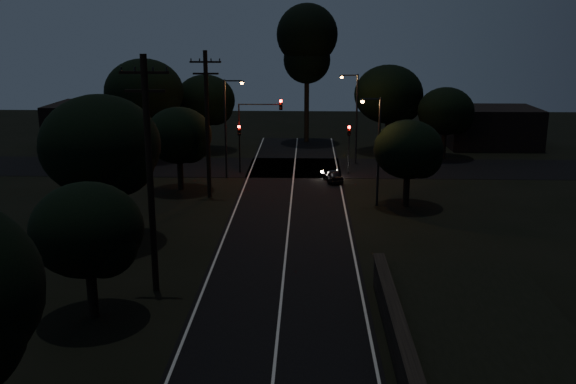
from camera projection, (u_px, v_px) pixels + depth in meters
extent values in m
cube|color=black|center=(287.00, 242.00, 37.10)|extent=(8.00, 70.00, 0.02)
cube|color=black|center=(294.00, 168.00, 56.43)|extent=(60.00, 8.00, 0.02)
cube|color=beige|center=(287.00, 242.00, 37.10)|extent=(0.12, 70.00, 0.01)
cube|color=beige|center=(222.00, 241.00, 37.21)|extent=(0.12, 70.00, 0.01)
cube|color=beige|center=(352.00, 243.00, 36.98)|extent=(0.12, 70.00, 0.01)
cylinder|color=black|center=(150.00, 177.00, 29.12)|extent=(0.30, 0.30, 11.00)
cube|color=black|center=(144.00, 73.00, 27.93)|extent=(2.20, 0.12, 0.12)
cube|color=black|center=(145.00, 91.00, 28.13)|extent=(1.80, 0.12, 0.12)
cylinder|color=black|center=(207.00, 126.00, 45.62)|extent=(0.30, 0.30, 10.50)
cube|color=black|center=(205.00, 62.00, 44.49)|extent=(2.20, 0.12, 0.12)
cube|color=black|center=(206.00, 74.00, 44.69)|extent=(1.80, 0.12, 0.12)
cylinder|color=black|center=(92.00, 293.00, 27.40)|extent=(0.44, 0.44, 2.21)
ellipsoid|color=black|center=(87.00, 229.00, 26.67)|extent=(4.69, 4.69, 3.98)
sphere|color=black|center=(104.00, 244.00, 26.31)|extent=(2.81, 2.81, 2.81)
cylinder|color=black|center=(106.00, 215.00, 37.03)|extent=(0.44, 0.44, 3.12)
ellipsoid|color=black|center=(100.00, 145.00, 35.99)|extent=(6.74, 6.74, 5.73)
sphere|color=black|center=(118.00, 160.00, 35.47)|extent=(4.04, 4.04, 4.04)
cylinder|color=black|center=(180.00, 175.00, 48.67)|extent=(0.44, 0.44, 2.33)
ellipsoid|color=black|center=(179.00, 135.00, 47.90)|extent=(4.98, 4.98, 4.23)
sphere|color=black|center=(189.00, 143.00, 47.52)|extent=(2.99, 2.99, 2.99)
cylinder|color=black|center=(206.00, 136.00, 64.10)|extent=(0.44, 0.44, 2.76)
ellipsoid|color=black|center=(205.00, 100.00, 63.19)|extent=(5.91, 5.91, 5.02)
sphere|color=black|center=(215.00, 107.00, 62.73)|extent=(3.54, 3.54, 3.54)
cylinder|color=black|center=(147.00, 140.00, 60.30)|extent=(0.44, 0.44, 3.44)
ellipsoid|color=black|center=(144.00, 92.00, 59.17)|extent=(7.24, 7.24, 6.16)
sphere|color=black|center=(156.00, 101.00, 58.61)|extent=(4.35, 4.35, 4.35)
cylinder|color=black|center=(387.00, 135.00, 63.50)|extent=(0.44, 0.44, 3.12)
ellipsoid|color=black|center=(389.00, 94.00, 62.47)|extent=(6.70, 6.70, 5.70)
sphere|color=black|center=(401.00, 102.00, 61.96)|extent=(4.02, 4.02, 4.02)
cylinder|color=black|center=(444.00, 145.00, 60.53)|extent=(0.44, 0.44, 2.44)
ellipsoid|color=black|center=(446.00, 111.00, 59.73)|extent=(5.21, 5.21, 4.43)
sphere|color=black|center=(456.00, 117.00, 59.33)|extent=(3.13, 3.13, 3.13)
cylinder|color=black|center=(406.00, 190.00, 44.31)|extent=(0.44, 0.44, 2.23)
ellipsoid|color=black|center=(408.00, 149.00, 43.58)|extent=(4.73, 4.73, 4.02)
sphere|color=black|center=(421.00, 158.00, 43.21)|extent=(2.84, 2.84, 2.84)
cylinder|color=black|center=(307.00, 105.00, 67.97)|extent=(0.50, 0.50, 7.91)
sphere|color=black|center=(307.00, 34.00, 66.13)|extent=(6.32, 6.32, 6.32)
sphere|color=black|center=(307.00, 60.00, 66.79)|extent=(4.89, 4.89, 4.89)
cube|color=black|center=(103.00, 125.00, 66.16)|extent=(10.00, 8.00, 4.40)
cube|color=black|center=(491.00, 127.00, 65.95)|extent=(9.00, 7.00, 4.00)
cylinder|color=black|center=(240.00, 154.00, 54.24)|extent=(0.12, 0.12, 3.20)
cube|color=black|center=(239.00, 130.00, 53.72)|extent=(0.28, 0.22, 0.90)
sphere|color=#FF0705|center=(239.00, 127.00, 53.52)|extent=(0.22, 0.22, 0.22)
cylinder|color=black|center=(349.00, 155.00, 53.96)|extent=(0.12, 0.12, 3.20)
cube|color=black|center=(349.00, 131.00, 53.44)|extent=(0.28, 0.22, 0.90)
sphere|color=#FF0705|center=(349.00, 127.00, 53.24)|extent=(0.22, 0.22, 0.22)
cylinder|color=black|center=(239.00, 143.00, 54.01)|extent=(0.12, 0.12, 5.00)
cube|color=black|center=(281.00, 104.00, 53.07)|extent=(0.28, 0.22, 0.90)
sphere|color=#FF0705|center=(281.00, 101.00, 52.86)|extent=(0.22, 0.22, 0.22)
cube|color=black|center=(260.00, 104.00, 53.12)|extent=(3.50, 0.08, 0.08)
cylinder|color=black|center=(225.00, 130.00, 51.72)|extent=(0.16, 0.16, 8.00)
cube|color=black|center=(233.00, 81.00, 50.71)|extent=(1.40, 0.10, 0.10)
cube|color=black|center=(242.00, 81.00, 50.70)|extent=(0.35, 0.22, 0.12)
sphere|color=orange|center=(242.00, 83.00, 50.73)|extent=(0.26, 0.26, 0.26)
cylinder|color=black|center=(357.00, 119.00, 57.19)|extent=(0.16, 0.16, 8.00)
cube|color=black|center=(350.00, 75.00, 56.22)|extent=(1.40, 0.10, 0.10)
cube|color=black|center=(342.00, 76.00, 56.25)|extent=(0.35, 0.22, 0.12)
sphere|color=orange|center=(342.00, 77.00, 56.28)|extent=(0.26, 0.26, 0.26)
cylinder|color=black|center=(379.00, 153.00, 43.70)|extent=(0.16, 0.16, 7.50)
cube|color=black|center=(372.00, 99.00, 42.79)|extent=(1.20, 0.10, 0.10)
cube|color=black|center=(363.00, 100.00, 42.82)|extent=(0.35, 0.22, 0.12)
sphere|color=orange|center=(362.00, 101.00, 42.85)|extent=(0.26, 0.26, 0.26)
imported|color=black|center=(333.00, 175.00, 51.30)|extent=(1.76, 3.17, 1.02)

